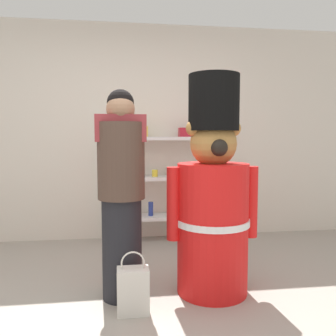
# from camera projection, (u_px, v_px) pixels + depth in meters

# --- Properties ---
(ground_plane) EXTENTS (6.40, 6.40, 0.00)m
(ground_plane) POSITION_uv_depth(u_px,v_px,m) (132.00, 329.00, 2.27)
(ground_plane) COLOR #9E9389
(back_wall) EXTENTS (6.40, 0.12, 2.60)m
(back_wall) POSITION_uv_depth(u_px,v_px,m) (125.00, 133.00, 4.34)
(back_wall) COLOR silver
(back_wall) RESTS_ON ground_plane
(merchandise_shelf) EXTENTS (1.27, 0.35, 1.57)m
(merchandise_shelf) POSITION_uv_depth(u_px,v_px,m) (163.00, 175.00, 4.22)
(merchandise_shelf) COLOR white
(merchandise_shelf) RESTS_ON ground_plane
(teddy_bear_guard) EXTENTS (0.73, 0.58, 1.71)m
(teddy_bear_guard) POSITION_uv_depth(u_px,v_px,m) (213.00, 201.00, 2.77)
(teddy_bear_guard) COLOR red
(teddy_bear_guard) RESTS_ON ground_plane
(person_shopper) EXTENTS (0.37, 0.36, 1.59)m
(person_shopper) POSITION_uv_depth(u_px,v_px,m) (121.00, 192.00, 2.66)
(person_shopper) COLOR black
(person_shopper) RESTS_ON ground_plane
(shopping_bag) EXTENTS (0.22, 0.15, 0.44)m
(shopping_bag) POSITION_uv_depth(u_px,v_px,m) (133.00, 290.00, 2.47)
(shopping_bag) COLOR silver
(shopping_bag) RESTS_ON ground_plane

